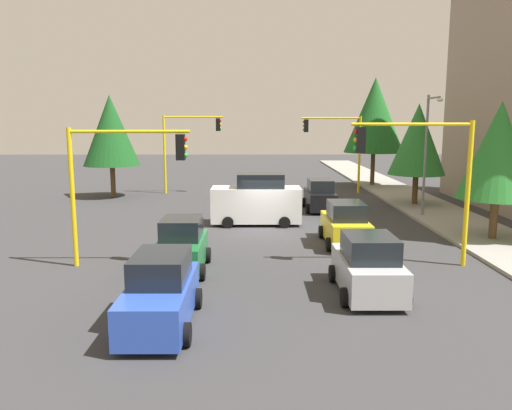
{
  "coord_description": "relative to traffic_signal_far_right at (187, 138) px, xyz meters",
  "views": [
    {
      "loc": [
        24.95,
        -0.61,
        5.54
      ],
      "look_at": [
        -1.14,
        -0.51,
        1.2
      ],
      "focal_mm": 35.47,
      "sensor_mm": 36.0,
      "label": 1
    }
  ],
  "objects": [
    {
      "name": "car_blue",
      "position": [
        25.73,
        2.57,
        -3.33
      ],
      "size": [
        4.2,
        1.96,
        1.98
      ],
      "color": "blue",
      "rests_on": "ground"
    },
    {
      "name": "tree_roadside_far",
      "position": [
        -4.0,
        15.25,
        1.79
      ],
      "size": [
        4.98,
        4.98,
        9.15
      ],
      "color": "brown",
      "rests_on": "ground"
    },
    {
      "name": "sidewalk_kerb",
      "position": [
        9.0,
        16.25,
        -4.15
      ],
      "size": [
        80.0,
        4.0,
        0.15
      ],
      "primitive_type": "cube",
      "color": "gray",
      "rests_on": "ground"
    },
    {
      "name": "tree_roadside_mid",
      "position": [
        6.0,
        15.75,
        0.13
      ],
      "size": [
        3.66,
        3.66,
        6.66
      ],
      "color": "brown",
      "rests_on": "ground"
    },
    {
      "name": "traffic_signal_far_right",
      "position": [
        0.0,
        0.0,
        0.0
      ],
      "size": [
        0.36,
        4.59,
        6.0
      ],
      "color": "yellow",
      "rests_on": "ground"
    },
    {
      "name": "car_green",
      "position": [
        20.62,
        2.42,
        -3.33
      ],
      "size": [
        3.67,
        1.96,
        1.98
      ],
      "color": "#1E7238",
      "rests_on": "ground"
    },
    {
      "name": "car_black",
      "position": [
        7.66,
        9.26,
        -3.33
      ],
      "size": [
        4.02,
        1.97,
        1.98
      ],
      "color": "black",
      "rests_on": "ground"
    },
    {
      "name": "tree_roadside_near",
      "position": [
        16.0,
        16.25,
        -0.01
      ],
      "size": [
        3.54,
        3.54,
        6.45
      ],
      "color": "brown",
      "rests_on": "ground"
    },
    {
      "name": "traffic_signal_far_left",
      "position": [
        -0.0,
        11.48,
        -0.05
      ],
      "size": [
        0.36,
        4.59,
        5.92
      ],
      "color": "yellow",
      "rests_on": "ground"
    },
    {
      "name": "traffic_signal_near_right",
      "position": [
        20.0,
        0.11,
        -0.45
      ],
      "size": [
        0.36,
        4.59,
        5.31
      ],
      "color": "yellow",
      "rests_on": "ground"
    },
    {
      "name": "car_silver",
      "position": [
        23.26,
        8.8,
        -3.33
      ],
      "size": [
        3.88,
        2.07,
        1.98
      ],
      "color": "#B2B5BA",
      "rests_on": "ground"
    },
    {
      "name": "traffic_signal_near_left",
      "position": [
        20.0,
        11.43,
        -0.28
      ],
      "size": [
        0.36,
        4.59,
        5.58
      ],
      "color": "yellow",
      "rests_on": "ground"
    },
    {
      "name": "delivery_van_white",
      "position": [
        12.0,
        5.28,
        -2.94
      ],
      "size": [
        2.22,
        4.8,
        2.77
      ],
      "color": "white",
      "rests_on": "ground"
    },
    {
      "name": "street_lamp_curbside",
      "position": [
        10.39,
        14.95,
        0.12
      ],
      "size": [
        2.15,
        0.28,
        7.0
      ],
      "color": "slate",
      "rests_on": "ground"
    },
    {
      "name": "car_yellow",
      "position": [
        16.61,
        9.26,
        -3.33
      ],
      "size": [
        4.04,
        2.03,
        1.98
      ],
      "color": "yellow",
      "rests_on": "ground"
    },
    {
      "name": "lane_arrow_near",
      "position": [
        25.51,
        2.75,
        -4.22
      ],
      "size": [
        2.4,
        1.1,
        1.1
      ],
      "color": "silver",
      "rests_on": "ground"
    },
    {
      "name": "tree_opposite_side",
      "position": [
        2.0,
        -5.25,
        0.63
      ],
      "size": [
        4.06,
        4.06,
        7.41
      ],
      "color": "brown",
      "rests_on": "ground"
    },
    {
      "name": "ground_plane",
      "position": [
        14.0,
        5.75,
        -4.23
      ],
      "size": [
        120.0,
        120.0,
        0.0
      ],
      "primitive_type": "plane",
      "color": "#353538"
    }
  ]
}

